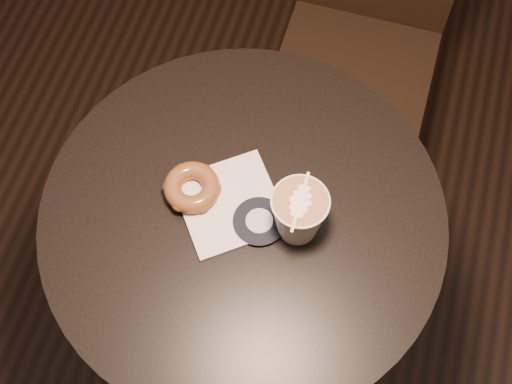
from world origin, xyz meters
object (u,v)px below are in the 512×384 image
(cafe_table, at_px, (244,256))
(chair, at_px, (368,13))
(doughnut, at_px, (192,187))
(latte_cup, at_px, (299,215))
(pastry_bag, at_px, (230,204))

(cafe_table, bearing_deg, chair, 81.07)
(chair, relative_size, doughnut, 9.76)
(cafe_table, height_order, doughnut, doughnut)
(doughnut, height_order, latte_cup, latte_cup)
(cafe_table, xyz_separation_m, pastry_bag, (-0.03, 0.01, 0.20))
(cafe_table, height_order, pastry_bag, pastry_bag)
(latte_cup, bearing_deg, doughnut, 176.16)
(pastry_bag, distance_m, doughnut, 0.07)
(doughnut, distance_m, latte_cup, 0.19)
(doughnut, bearing_deg, cafe_table, -8.55)
(pastry_bag, bearing_deg, cafe_table, -58.51)
(chair, height_order, doughnut, chair)
(doughnut, bearing_deg, chair, 73.17)
(latte_cup, bearing_deg, pastry_bag, 175.77)
(pastry_bag, relative_size, doughnut, 1.68)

